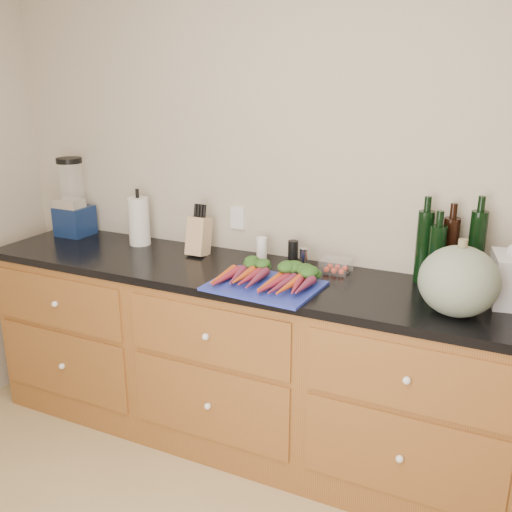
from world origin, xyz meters
The scene contains 14 objects.
wall_back centered at (0.00, 1.62, 1.30)m, with size 4.10×0.05×2.60m, color #BCB19C.
cabinets centered at (0.00, 1.30, 0.45)m, with size 3.60×0.64×0.90m.
countertop centered at (0.00, 1.30, 0.92)m, with size 3.64×0.62×0.04m, color black.
cutting_board centered at (-0.23, 1.14, 0.95)m, with size 0.48×0.36×0.01m, color #2231A3.
carrots centered at (-0.23, 1.18, 0.98)m, with size 0.44×0.33×0.06m.
squash centered at (0.58, 1.19, 1.08)m, with size 0.31×0.31×0.28m, color slate.
blender_appliance centered at (-1.62, 1.46, 1.14)m, with size 0.18×0.18×0.46m.
paper_towel centered at (-1.15, 1.46, 1.07)m, with size 0.12×0.12×0.27m, color silver.
knife_block centered at (-0.75, 1.44, 1.04)m, with size 0.10×0.10×0.20m, color tan.
grinder_salt centered at (-0.40, 1.48, 1.00)m, with size 0.05×0.05×0.12m, color white.
grinder_pepper centered at (-0.23, 1.48, 1.00)m, with size 0.05×0.05×0.13m, color black.
canister_chrome centered at (-0.17, 1.48, 0.99)m, with size 0.04×0.04×0.10m, color silver.
tomato_box centered at (-0.01, 1.47, 0.97)m, with size 0.14×0.11×0.06m, color white.
bottles centered at (0.49, 1.51, 1.10)m, with size 0.29×0.15×0.35m.
Camera 1 is at (0.76, -1.04, 1.85)m, focal length 40.00 mm.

